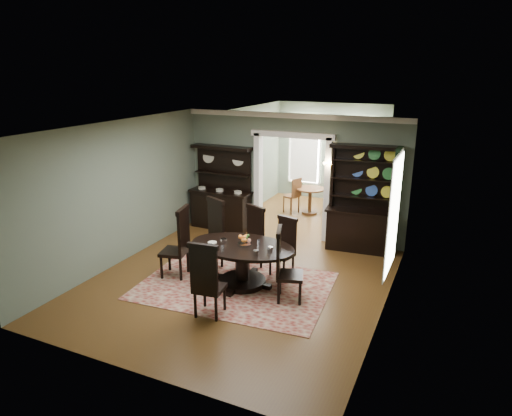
{
  "coord_description": "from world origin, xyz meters",
  "views": [
    {
      "loc": [
        3.67,
        -7.15,
        4.02
      ],
      "look_at": [
        0.13,
        0.6,
        1.38
      ],
      "focal_mm": 32.0,
      "sensor_mm": 36.0,
      "label": 1
    }
  ],
  "objects_px": {
    "sideboard": "(221,200)",
    "welsh_dresser": "(361,213)",
    "parlor_table": "(310,197)",
    "dining_table": "(242,257)"
  },
  "relations": [
    {
      "from": "sideboard",
      "to": "parlor_table",
      "type": "height_order",
      "value": "sideboard"
    },
    {
      "from": "dining_table",
      "to": "parlor_table",
      "type": "bearing_deg",
      "value": 90.67
    },
    {
      "from": "dining_table",
      "to": "parlor_table",
      "type": "height_order",
      "value": "dining_table"
    },
    {
      "from": "sideboard",
      "to": "dining_table",
      "type": "bearing_deg",
      "value": -53.66
    },
    {
      "from": "sideboard",
      "to": "parlor_table",
      "type": "xyz_separation_m",
      "value": [
        1.73,
        2.07,
        -0.26
      ]
    },
    {
      "from": "sideboard",
      "to": "parlor_table",
      "type": "bearing_deg",
      "value": 51.07
    },
    {
      "from": "welsh_dresser",
      "to": "dining_table",
      "type": "bearing_deg",
      "value": -126.45
    },
    {
      "from": "welsh_dresser",
      "to": "sideboard",
      "type": "bearing_deg",
      "value": 174.57
    },
    {
      "from": "sideboard",
      "to": "welsh_dresser",
      "type": "xyz_separation_m",
      "value": [
        3.59,
        -0.01,
        0.13
      ]
    },
    {
      "from": "dining_table",
      "to": "parlor_table",
      "type": "distance_m",
      "value": 4.81
    }
  ]
}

